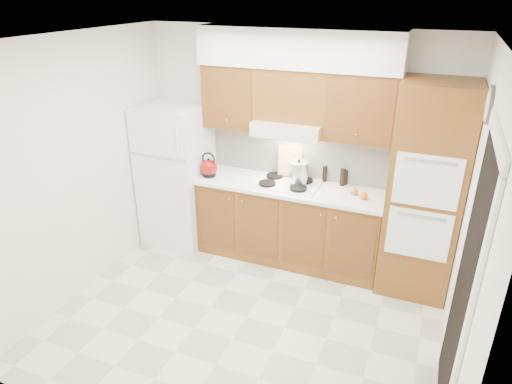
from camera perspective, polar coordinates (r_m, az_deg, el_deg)
floor at (r=4.65m, az=-1.21°, el=-15.37°), size 3.60×3.60×0.00m
ceiling at (r=3.59m, az=-1.59°, el=18.43°), size 3.60×3.60×0.00m
wall_back at (r=5.26m, az=5.15°, el=5.74°), size 3.60×0.02×2.60m
wall_left at (r=4.89m, az=-21.13°, el=2.71°), size 0.02×3.00×2.60m
wall_right at (r=3.70m, az=25.30°, el=-5.07°), size 0.02×3.00×2.60m
fridge at (r=5.66m, az=-9.86°, el=2.08°), size 0.75×0.72×1.72m
base_cabinets at (r=5.33m, az=4.10°, el=-3.96°), size 2.11×0.60×0.90m
countertop at (r=5.11m, az=4.22°, el=0.64°), size 2.13×0.62×0.04m
backsplash at (r=5.26m, az=5.32°, el=4.83°), size 2.11×0.03×0.56m
oven_cabinet at (r=4.83m, az=20.38°, el=-0.05°), size 0.70×0.65×2.20m
upper_cab_left at (r=5.21m, az=-2.87°, el=11.90°), size 0.63×0.33×0.70m
upper_cab_right at (r=4.80m, az=13.09°, el=10.23°), size 0.73×0.33×0.70m
range_hood at (r=4.98m, az=4.21°, el=8.01°), size 0.75×0.45×0.15m
upper_cab_over_hood at (r=4.95m, az=4.55°, el=12.08°), size 0.75×0.33×0.55m
soffit at (r=4.84m, az=5.28°, el=17.49°), size 2.13×0.36×0.40m
cooktop at (r=5.13m, az=3.77°, el=1.07°), size 0.74×0.50×0.01m
doorway at (r=3.52m, az=24.50°, el=-11.25°), size 0.02×0.90×2.10m
wall_clock at (r=3.93m, az=27.13°, el=9.67°), size 0.02×0.30×0.30m
kettle at (r=5.32m, az=-5.91°, el=3.04°), size 0.22×0.22×0.19m
cutting_board at (r=5.25m, az=4.26°, el=3.87°), size 0.28×0.15×0.35m
stock_pot at (r=5.10m, az=5.34°, el=2.52°), size 0.23×0.23×0.22m
condiment_a at (r=5.22m, az=8.58°, el=2.25°), size 0.06×0.06×0.18m
condiment_b at (r=5.14m, az=10.78°, el=1.83°), size 0.08×0.08×0.19m
condiment_c at (r=5.18m, az=11.07°, el=1.79°), size 0.07×0.07×0.16m
orange_near at (r=4.87m, az=13.32°, el=-0.47°), size 0.09×0.09×0.08m
orange_far at (r=4.95m, az=12.16°, el=0.08°), size 0.09×0.09×0.08m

